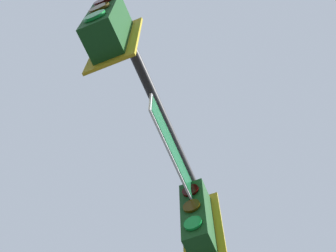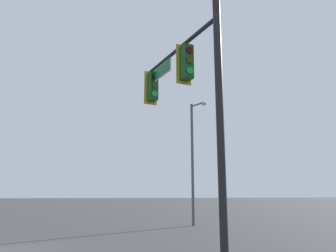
{
  "view_description": "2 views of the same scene",
  "coord_description": "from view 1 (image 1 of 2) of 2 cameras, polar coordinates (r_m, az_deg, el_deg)",
  "views": [
    {
      "loc": [
        -4.08,
        -6.86,
        1.28
      ],
      "look_at": [
        -2.07,
        -5.53,
        6.03
      ],
      "focal_mm": 50.0,
      "sensor_mm": 36.0,
      "label": 1
    },
    {
      "loc": [
        -12.42,
        -2.66,
        1.89
      ],
      "look_at": [
        -0.44,
        -5.87,
        4.51
      ],
      "focal_mm": 35.0,
      "sensor_mm": 36.0,
      "label": 2
    }
  ],
  "objects": [
    {
      "name": "signal_pole_near",
      "position": [
        4.06,
        -8.05,
        7.54
      ],
      "size": [
        4.72,
        1.25,
        7.18
      ],
      "color": "black",
      "rests_on": "ground_plane"
    }
  ]
}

